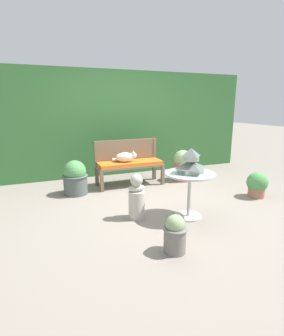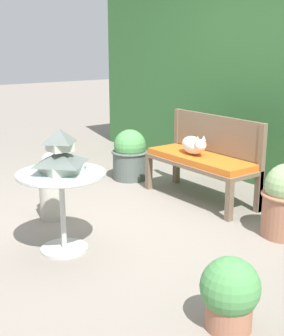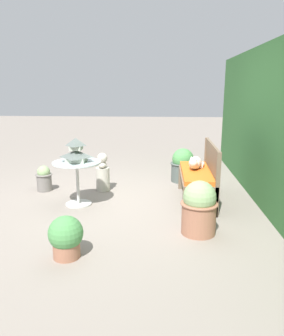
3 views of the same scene
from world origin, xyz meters
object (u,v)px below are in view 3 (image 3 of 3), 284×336
(potted_plant_hedge_corner, at_px, (44,178))
(potted_plant_bench_right, at_px, (183,166))
(garden_bench, at_px, (196,175))
(garden_bust, at_px, (103,174))
(pagoda_birdhouse, at_px, (76,152))
(cat, at_px, (195,163))
(potted_plant_table_near, at_px, (66,237))
(potted_plant_bench_left, at_px, (199,208))
(patio_table, at_px, (77,171))

(potted_plant_hedge_corner, xyz_separation_m, potted_plant_bench_right, (-0.73, 2.35, 0.09))
(garden_bench, bearing_deg, garden_bust, -105.90)
(potted_plant_bench_right, bearing_deg, pagoda_birdhouse, -49.81)
(cat, distance_m, potted_plant_table_near, 2.43)
(potted_plant_table_near, xyz_separation_m, potted_plant_bench_left, (-0.66, 1.40, 0.10))
(pagoda_birdhouse, distance_m, potted_plant_hedge_corner, 1.14)
(garden_bench, bearing_deg, pagoda_birdhouse, -81.14)
(pagoda_birdhouse, bearing_deg, potted_plant_hedge_corner, -130.28)
(potted_plant_bench_left, bearing_deg, garden_bench, 176.35)
(patio_table, bearing_deg, potted_plant_bench_right, 130.19)
(potted_plant_hedge_corner, bearing_deg, garden_bench, 81.85)
(pagoda_birdhouse, xyz_separation_m, potted_plant_hedge_corner, (-0.63, -0.74, -0.59))
(garden_bench, distance_m, pagoda_birdhouse, 1.81)
(cat, distance_m, potted_plant_bench_left, 1.27)
(potted_plant_table_near, bearing_deg, garden_bench, 140.93)
(potted_plant_hedge_corner, bearing_deg, pagoda_birdhouse, 49.72)
(garden_bench, height_order, potted_plant_bench_left, potted_plant_bench_left)
(garden_bust, height_order, potted_plant_bench_right, garden_bust)
(garden_bench, distance_m, cat, 0.19)
(pagoda_birdhouse, bearing_deg, garden_bench, 98.86)
(garden_bench, xyz_separation_m, potted_plant_table_near, (1.82, -1.47, -0.19))
(garden_bust, bearing_deg, garden_bench, 69.71)
(patio_table, relative_size, potted_plant_table_near, 1.59)
(pagoda_birdhouse, xyz_separation_m, potted_plant_bench_left, (0.88, 1.68, -0.48))
(cat, bearing_deg, potted_plant_table_near, -22.60)
(garden_bench, relative_size, potted_plant_hedge_corner, 3.03)
(potted_plant_bench_left, bearing_deg, patio_table, -117.67)
(pagoda_birdhouse, distance_m, potted_plant_bench_right, 2.16)
(patio_table, bearing_deg, potted_plant_hedge_corner, -130.28)
(patio_table, bearing_deg, garden_bench, 98.86)
(garden_bust, bearing_deg, potted_plant_bench_left, 37.86)
(potted_plant_bench_right, bearing_deg, cat, 7.41)
(pagoda_birdhouse, height_order, potted_plant_bench_left, pagoda_birdhouse)
(cat, bearing_deg, garden_bench, 23.07)
(cat, distance_m, potted_plant_hedge_corner, 2.52)
(garden_bench, height_order, garden_bust, garden_bust)
(cat, distance_m, garden_bust, 1.56)
(potted_plant_hedge_corner, xyz_separation_m, potted_plant_bench_left, (1.51, 2.42, 0.11))
(garden_bench, distance_m, potted_plant_hedge_corner, 2.53)
(garden_bust, bearing_deg, pagoda_birdhouse, -23.19)
(cat, distance_m, pagoda_birdhouse, 1.79)
(potted_plant_hedge_corner, bearing_deg, potted_plant_table_near, 25.15)
(potted_plant_bench_right, bearing_deg, patio_table, -49.81)
(garden_bench, relative_size, pagoda_birdhouse, 3.60)
(cat, xyz_separation_m, pagoda_birdhouse, (0.37, -1.74, 0.22))
(potted_plant_table_near, bearing_deg, potted_plant_bench_left, 115.36)
(garden_bench, distance_m, potted_plant_table_near, 2.35)
(patio_table, xyz_separation_m, potted_plant_table_near, (1.54, 0.28, -0.29))
(potted_plant_bench_left, bearing_deg, potted_plant_bench_right, -178.24)
(potted_plant_table_near, xyz_separation_m, potted_plant_bench_right, (-2.90, 1.33, 0.08))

